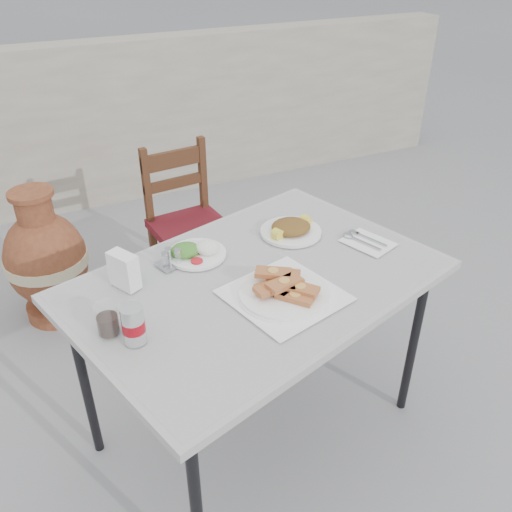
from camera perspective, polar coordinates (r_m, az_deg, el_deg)
name	(u,v)px	position (r m, az deg, el deg)	size (l,w,h in m)	color
ground	(235,411)	(2.60, -2.18, -16.00)	(80.00, 80.00, 0.00)	slate
cafe_table	(257,289)	(2.03, 0.06, -3.50)	(1.54, 1.25, 0.81)	black
pide_plate	(284,288)	(1.88, 2.99, -3.34)	(0.44, 0.44, 0.07)	white
salad_rice_plate	(196,251)	(2.12, -6.36, 0.52)	(0.23, 0.23, 0.06)	white
salad_chopped_plate	(291,229)	(2.27, 3.70, 2.89)	(0.26, 0.26, 0.05)	white
soda_can	(133,324)	(1.71, -12.79, -7.04)	(0.07, 0.07, 0.13)	silver
cola_glass	(108,321)	(1.78, -15.36, -6.58)	(0.07, 0.07, 0.11)	white
napkin_holder	(124,270)	(1.97, -13.73, -1.47)	(0.10, 0.12, 0.13)	white
condiment_caddy	(171,260)	(2.08, -8.98, -0.37)	(0.12, 0.11, 0.07)	#B5B5BD
cutlery_napkin	(365,241)	(2.25, 11.37, 1.57)	(0.21, 0.23, 0.01)	white
chair	(188,223)	(3.09, -7.18, 3.44)	(0.44, 0.44, 0.90)	#381B0F
terracotta_urn	(47,260)	(3.14, -21.18, -0.43)	(0.44, 0.44, 0.77)	brown
back_wall	(104,125)	(4.37, -15.73, 13.15)	(6.00, 0.25, 1.20)	#ABA18E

